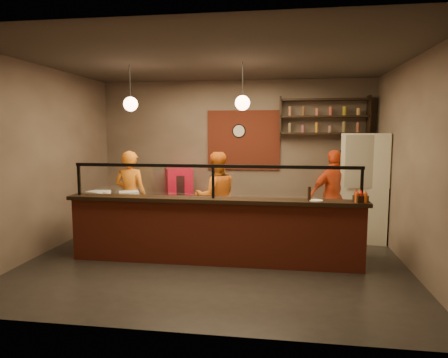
% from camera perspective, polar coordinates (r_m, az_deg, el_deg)
% --- Properties ---
extents(floor, '(6.00, 6.00, 0.00)m').
position_cam_1_polar(floor, '(6.76, -1.08, -11.22)').
color(floor, black).
rests_on(floor, ground).
extents(ceiling, '(6.00, 6.00, 0.00)m').
position_cam_1_polar(ceiling, '(6.52, -1.15, 16.60)').
color(ceiling, '#3B342D').
rests_on(ceiling, wall_back).
extents(wall_back, '(6.00, 0.00, 6.00)m').
position_cam_1_polar(wall_back, '(8.91, 1.53, 3.65)').
color(wall_back, '#725F53').
rests_on(wall_back, floor).
extents(wall_left, '(0.00, 5.00, 5.00)m').
position_cam_1_polar(wall_left, '(7.54, -24.24, 2.48)').
color(wall_left, '#725F53').
rests_on(wall_left, floor).
extents(wall_right, '(0.00, 5.00, 5.00)m').
position_cam_1_polar(wall_right, '(6.65, 25.33, 1.92)').
color(wall_right, '#725F53').
rests_on(wall_right, floor).
extents(wall_front, '(6.00, 0.00, 6.00)m').
position_cam_1_polar(wall_front, '(4.01, -6.98, -0.28)').
color(wall_front, '#725F53').
rests_on(wall_front, floor).
extents(brick_patch, '(1.60, 0.04, 1.30)m').
position_cam_1_polar(brick_patch, '(8.85, 2.80, 5.57)').
color(brick_patch, maroon).
rests_on(brick_patch, wall_back).
extents(service_counter, '(4.60, 0.25, 1.00)m').
position_cam_1_polar(service_counter, '(6.33, -1.54, -7.74)').
color(service_counter, maroon).
rests_on(service_counter, floor).
extents(counter_ledge, '(4.70, 0.37, 0.06)m').
position_cam_1_polar(counter_ledge, '(6.22, -1.56, -3.01)').
color(counter_ledge, black).
rests_on(counter_ledge, service_counter).
extents(worktop_cabinet, '(4.60, 0.75, 0.85)m').
position_cam_1_polar(worktop_cabinet, '(6.83, -0.81, -7.31)').
color(worktop_cabinet, gray).
rests_on(worktop_cabinet, floor).
extents(worktop, '(4.60, 0.75, 0.05)m').
position_cam_1_polar(worktop, '(6.73, -0.82, -3.59)').
color(worktop, beige).
rests_on(worktop, worktop_cabinet).
extents(sneeze_guard, '(4.50, 0.05, 0.52)m').
position_cam_1_polar(sneeze_guard, '(6.17, -1.57, 0.10)').
color(sneeze_guard, white).
rests_on(sneeze_guard, counter_ledge).
extents(wall_shelving, '(1.84, 0.28, 0.85)m').
position_cam_1_polar(wall_shelving, '(8.71, 14.06, 8.65)').
color(wall_shelving, black).
rests_on(wall_shelving, wall_back).
extents(wall_clock, '(0.30, 0.04, 0.30)m').
position_cam_1_polar(wall_clock, '(8.85, 2.15, 6.87)').
color(wall_clock, black).
rests_on(wall_clock, wall_back).
extents(pendant_left, '(0.24, 0.24, 0.77)m').
position_cam_1_polar(pendant_left, '(7.04, -13.20, 10.39)').
color(pendant_left, black).
rests_on(pendant_left, ceiling).
extents(pendant_right, '(0.24, 0.24, 0.77)m').
position_cam_1_polar(pendant_right, '(6.59, 2.65, 10.82)').
color(pendant_right, black).
rests_on(pendant_right, ceiling).
extents(cook_left, '(0.67, 0.48, 1.73)m').
position_cam_1_polar(cook_left, '(7.83, -13.16, -2.38)').
color(cook_left, orange).
rests_on(cook_left, floor).
extents(cook_mid, '(1.02, 0.92, 1.71)m').
position_cam_1_polar(cook_mid, '(7.61, -1.13, -2.55)').
color(cook_mid, '#CA5E13').
rests_on(cook_mid, floor).
extents(cook_right, '(1.11, 0.75, 1.75)m').
position_cam_1_polar(cook_right, '(7.85, 15.52, -2.35)').
color(cook_right, red).
rests_on(cook_right, floor).
extents(fridge, '(0.96, 0.91, 2.06)m').
position_cam_1_polar(fridge, '(8.12, 19.22, -1.09)').
color(fridge, beige).
rests_on(fridge, floor).
extents(red_cooler, '(0.71, 0.69, 1.29)m').
position_cam_1_polar(red_cooler, '(8.90, -6.46, -2.58)').
color(red_cooler, red).
rests_on(red_cooler, floor).
extents(pizza_dough, '(0.46, 0.46, 0.01)m').
position_cam_1_polar(pizza_dough, '(6.52, 5.05, -3.69)').
color(pizza_dough, white).
rests_on(pizza_dough, worktop).
extents(prep_tub_a, '(0.41, 0.37, 0.16)m').
position_cam_1_polar(prep_tub_a, '(7.08, -13.43, -2.39)').
color(prep_tub_a, silver).
rests_on(prep_tub_a, worktop).
extents(prep_tub_b, '(0.33, 0.27, 0.15)m').
position_cam_1_polar(prep_tub_b, '(7.37, -17.24, -2.21)').
color(prep_tub_b, white).
rests_on(prep_tub_b, worktop).
extents(prep_tub_c, '(0.37, 0.34, 0.15)m').
position_cam_1_polar(prep_tub_c, '(7.33, -17.71, -2.26)').
color(prep_tub_c, white).
rests_on(prep_tub_c, worktop).
extents(rolling_pin, '(0.40, 0.10, 0.07)m').
position_cam_1_polar(rolling_pin, '(7.18, -15.09, -2.69)').
color(rolling_pin, gold).
rests_on(rolling_pin, worktop).
extents(condiment_caddy, '(0.22, 0.20, 0.10)m').
position_cam_1_polar(condiment_caddy, '(6.18, 18.92, -2.70)').
color(condiment_caddy, black).
rests_on(condiment_caddy, counter_ledge).
extents(pepper_mill, '(0.05, 0.05, 0.21)m').
position_cam_1_polar(pepper_mill, '(6.09, 12.08, -2.07)').
color(pepper_mill, black).
rests_on(pepper_mill, counter_ledge).
extents(small_plate, '(0.22, 0.22, 0.01)m').
position_cam_1_polar(small_plate, '(6.11, 13.02, -3.01)').
color(small_plate, white).
rests_on(small_plate, counter_ledge).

